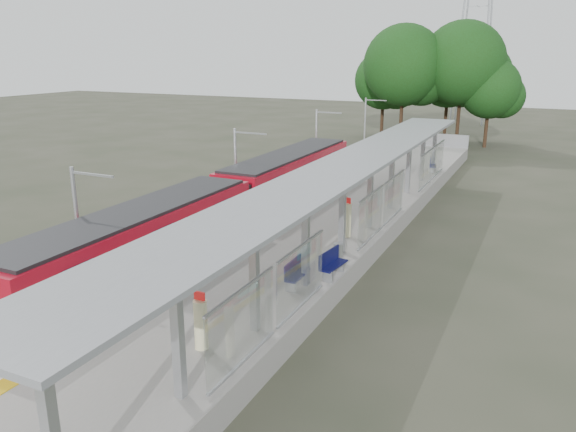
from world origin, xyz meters
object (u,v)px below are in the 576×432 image
at_px(bench_far, 432,164).
at_px(info_pillar_near, 201,324).
at_px(info_pillar_far, 347,220).
at_px(bench_near, 331,263).
at_px(litter_bin, 338,253).
at_px(bench_mid, 295,272).
at_px(train, 229,206).

distance_m(bench_far, info_pillar_near, 29.03).
bearing_deg(bench_far, info_pillar_far, -103.18).
relative_size(bench_near, litter_bin, 1.95).
xyz_separation_m(bench_near, bench_mid, (-0.89, -1.47, -0.02)).
relative_size(info_pillar_near, litter_bin, 2.19).
bearing_deg(info_pillar_near, bench_mid, 85.39).
distance_m(bench_mid, info_pillar_near, 5.45).
bearing_deg(bench_near, info_pillar_near, -95.32).
height_order(train, bench_near, train).
bearing_deg(bench_mid, train, 136.67).
height_order(bench_near, bench_mid, bench_near).
bearing_deg(litter_bin, info_pillar_far, 103.87).
height_order(train, info_pillar_near, train).
bearing_deg(train, bench_far, 70.19).
distance_m(info_pillar_far, litter_bin, 3.54).
bearing_deg(bench_far, bench_mid, -102.05).
xyz_separation_m(bench_near, info_pillar_far, (-1.15, 4.98, 0.27)).
relative_size(train, litter_bin, 33.04).
xyz_separation_m(bench_near, bench_far, (-0.59, 22.13, -0.06)).
relative_size(bench_mid, info_pillar_near, 0.84).
xyz_separation_m(bench_mid, info_pillar_far, (-0.26, 6.46, 0.29)).
relative_size(train, bench_mid, 17.99).
bearing_deg(info_pillar_far, bench_near, -56.81).
bearing_deg(bench_near, bench_far, 98.51).
relative_size(bench_far, info_pillar_near, 0.81).
bearing_deg(train, bench_mid, -41.56).
relative_size(train, info_pillar_near, 15.08).
bearing_deg(bench_near, bench_mid, -114.13).
bearing_deg(bench_mid, info_pillar_near, -98.22).
xyz_separation_m(bench_far, info_pillar_near, (-0.91, -29.02, 0.28)).
distance_m(info_pillar_near, info_pillar_far, 11.87).
distance_m(bench_near, bench_far, 22.14).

